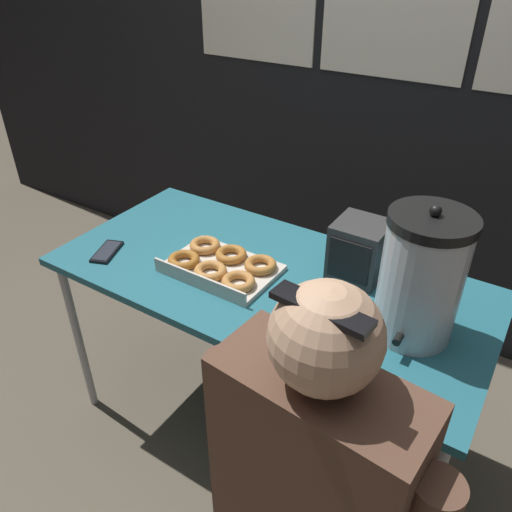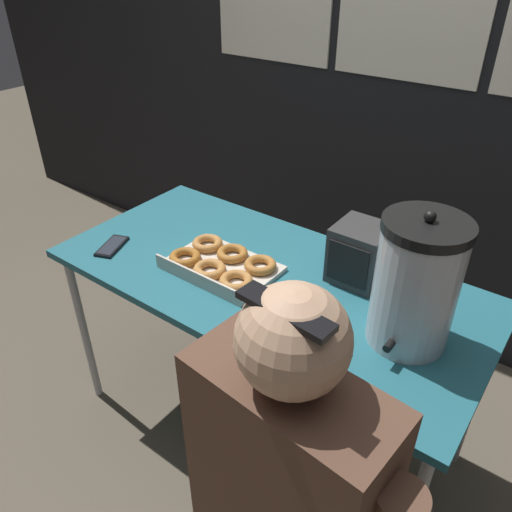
% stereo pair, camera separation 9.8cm
% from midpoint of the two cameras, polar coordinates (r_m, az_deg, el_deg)
% --- Properties ---
extents(ground_plane, '(12.00, 12.00, 0.00)m').
position_cam_midpoint_polar(ground_plane, '(2.23, 2.29, -18.63)').
color(ground_plane, brown).
extents(back_wall, '(6.00, 0.11, 2.57)m').
position_cam_midpoint_polar(back_wall, '(2.35, 18.21, 20.23)').
color(back_wall, black).
rests_on(back_wall, ground).
extents(folding_table, '(1.49, 0.71, 0.77)m').
position_cam_midpoint_polar(folding_table, '(1.73, 2.80, -3.57)').
color(folding_table, '#236675').
rests_on(folding_table, ground).
extents(donut_box, '(0.39, 0.28, 0.05)m').
position_cam_midpoint_polar(donut_box, '(1.71, -2.41, -0.95)').
color(donut_box, beige).
rests_on(donut_box, folding_table).
extents(coffee_urn, '(0.23, 0.26, 0.41)m').
position_cam_midpoint_polar(coffee_urn, '(1.41, 19.72, -3.03)').
color(coffee_urn, silver).
rests_on(coffee_urn, folding_table).
extents(cell_phone, '(0.12, 0.16, 0.01)m').
position_cam_midpoint_polar(cell_phone, '(1.90, -14.73, 1.06)').
color(cell_phone, black).
rests_on(cell_phone, folding_table).
extents(space_heater, '(0.17, 0.17, 0.20)m').
position_cam_midpoint_polar(space_heater, '(1.67, 13.41, 0.25)').
color(space_heater, '#333333').
rests_on(space_heater, folding_table).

